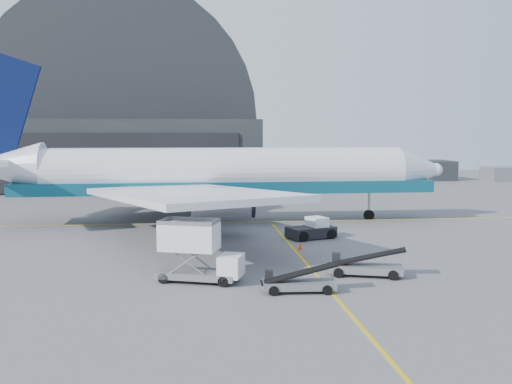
{
  "coord_description": "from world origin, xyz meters",
  "views": [
    {
      "loc": [
        -8.41,
        -41.85,
        9.87
      ],
      "look_at": [
        -2.8,
        8.92,
        4.5
      ],
      "focal_mm": 40.0,
      "sensor_mm": 36.0,
      "label": 1
    }
  ],
  "objects": [
    {
      "name": "hangar",
      "position": [
        -22.0,
        64.95,
        9.54
      ],
      "size": [
        50.0,
        28.3,
        28.0
      ],
      "color": "black",
      "rests_on": "ground"
    },
    {
      "name": "traffic_cone",
      "position": [
        0.48,
        4.68,
        0.26
      ],
      "size": [
        0.38,
        0.38,
        0.55
      ],
      "color": "#FF3908",
      "rests_on": "ground"
    },
    {
      "name": "catering_truck",
      "position": [
        -8.25,
        -4.65,
        1.97
      ],
      "size": [
        6.03,
        3.76,
        3.89
      ],
      "rotation": [
        0.0,
        0.0,
        -0.32
      ],
      "color": "slate",
      "rests_on": "ground"
    },
    {
      "name": "distant_bldg_a",
      "position": [
        38.0,
        72.0,
        0.0
      ],
      "size": [
        14.0,
        8.0,
        4.0
      ],
      "primitive_type": "cube",
      "color": "black",
      "rests_on": "ground"
    },
    {
      "name": "belt_loader_b",
      "position": [
        3.27,
        -4.43,
        0.63
      ],
      "size": [
        5.42,
        3.07,
        2.03
      ],
      "rotation": [
        0.0,
        0.0,
        -0.29
      ],
      "color": "slate",
      "rests_on": "ground"
    },
    {
      "name": "belt_loader_a",
      "position": [
        -2.03,
        -7.85,
        0.56
      ],
      "size": [
        4.83,
        1.89,
        1.82
      ],
      "rotation": [
        0.0,
        0.0,
        -0.05
      ],
      "color": "slate",
      "rests_on": "ground"
    },
    {
      "name": "airliner",
      "position": [
        -6.98,
        20.49,
        5.3
      ],
      "size": [
        53.98,
        52.34,
        18.94
      ],
      "color": "white",
      "rests_on": "ground"
    },
    {
      "name": "ground",
      "position": [
        0.0,
        0.0,
        0.0
      ],
      "size": [
        200.0,
        200.0,
        0.0
      ],
      "primitive_type": "plane",
      "color": "#565659",
      "rests_on": "ground"
    },
    {
      "name": "distant_bldg_b",
      "position": [
        55.0,
        68.0,
        0.0
      ],
      "size": [
        8.0,
        6.0,
        2.8
      ],
      "primitive_type": "cube",
      "color": "slate",
      "rests_on": "ground"
    },
    {
      "name": "pushback_tug",
      "position": [
        2.58,
        9.82,
        0.75
      ],
      "size": [
        4.88,
        3.77,
        2.0
      ],
      "rotation": [
        0.0,
        0.0,
        0.35
      ],
      "color": "black",
      "rests_on": "ground"
    },
    {
      "name": "taxi_lines",
      "position": [
        0.0,
        12.67,
        0.01
      ],
      "size": [
        80.0,
        42.12,
        0.02
      ],
      "color": "gold",
      "rests_on": "ground"
    }
  ]
}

